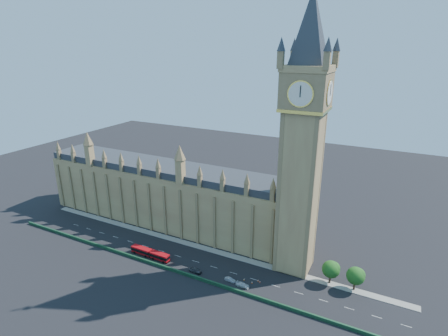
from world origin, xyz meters
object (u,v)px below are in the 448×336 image
at_px(car_grey, 196,270).
at_px(car_white, 243,285).
at_px(car_silver, 230,280).
at_px(red_bus, 150,253).

distance_m(car_grey, car_white, 18.48).
height_order(car_grey, car_silver, car_grey).
distance_m(red_bus, car_silver, 34.21).
xyz_separation_m(red_bus, car_grey, (20.83, -0.52, -0.73)).
relative_size(car_silver, car_white, 0.82).
bearing_deg(car_white, car_silver, 85.42).
bearing_deg(red_bus, car_grey, -0.46).
bearing_deg(car_grey, car_silver, -84.19).
bearing_deg(red_bus, car_white, 0.61).
relative_size(car_grey, car_white, 0.99).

